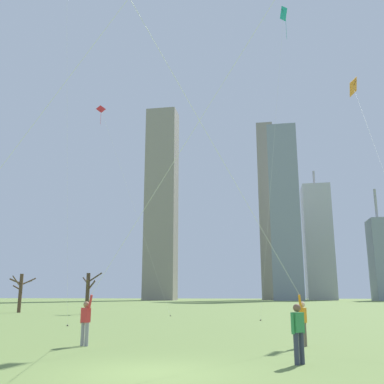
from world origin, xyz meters
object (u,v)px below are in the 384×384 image
kite_flyer_foreground_left_pink (256,234)px  bare_tree_leftmost (20,291)px  kite_flyer_midfield_left_yellow (164,191)px  distant_kite_drifting_right_red (108,131)px  distant_kite_drifting_left_blue (67,30)px  bystander_watching_nearby (298,330)px  distant_kite_low_near_trees_teal (282,35)px  bare_tree_rightmost (88,291)px

kite_flyer_foreground_left_pink → bare_tree_leftmost: size_ratio=3.32×
kite_flyer_midfield_left_yellow → distant_kite_drifting_right_red: bearing=116.2°
kite_flyer_foreground_left_pink → distant_kite_drifting_right_red: 28.22m
distant_kite_drifting_right_red → distant_kite_drifting_left_blue: size_ratio=0.92×
distant_kite_drifting_left_blue → bare_tree_leftmost: size_ratio=5.11×
bystander_watching_nearby → distant_kite_drifting_left_blue: 23.22m
kite_flyer_midfield_left_yellow → bystander_watching_nearby: (4.14, -0.97, -4.41)m
bystander_watching_nearby → distant_kite_drifting_left_blue: size_ratio=0.08×
distant_kite_low_near_trees_teal → kite_flyer_midfield_left_yellow: bearing=-106.3°
bare_tree_rightmost → bystander_watching_nearby: bearing=-57.1°
kite_flyer_foreground_left_pink → distant_kite_drifting_right_red: distant_kite_drifting_right_red is taller
kite_flyer_foreground_left_pink → distant_kite_drifting_left_blue: (-11.46, 7.56, 14.08)m
kite_flyer_midfield_left_yellow → bystander_watching_nearby: kite_flyer_midfield_left_yellow is taller
bystander_watching_nearby → bare_tree_leftmost: 41.37m
kite_flyer_midfield_left_yellow → distant_kite_drifting_right_red: size_ratio=0.93×
kite_flyer_midfield_left_yellow → bare_tree_rightmost: (-14.35, 27.62, -3.11)m
distant_kite_low_near_trees_teal → distant_kite_drifting_left_blue: distant_kite_low_near_trees_teal is taller
kite_flyer_midfield_left_yellow → distant_kite_drifting_right_red: 26.98m
kite_flyer_foreground_left_pink → kite_flyer_midfield_left_yellow: kite_flyer_midfield_left_yellow is taller
distant_kite_low_near_trees_teal → distant_kite_drifting_right_red: size_ratio=1.26×
distant_kite_drifting_left_blue → bare_tree_leftmost: bearing=124.0°
distant_kite_drifting_left_blue → distant_kite_low_near_trees_teal: bearing=32.8°
bystander_watching_nearby → distant_kite_low_near_trees_teal: distant_kite_low_near_trees_teal is taller
kite_flyer_midfield_left_yellow → distant_kite_drifting_right_red: (-10.81, 22.02, 11.24)m
bystander_watching_nearby → kite_flyer_midfield_left_yellow: bearing=166.8°
distant_kite_drifting_left_blue → bare_tree_rightmost: size_ratio=5.16×
kite_flyer_foreground_left_pink → distant_kite_drifting_left_blue: 19.67m
distant_kite_low_near_trees_teal → bare_tree_leftmost: (-28.14, 12.95, -19.32)m
distant_kite_drifting_right_red → bare_tree_leftmost: bearing=146.6°
kite_flyer_foreground_left_pink → bystander_watching_nearby: size_ratio=8.29×
distant_kite_drifting_left_blue → bare_tree_rightmost: distant_kite_drifting_left_blue is taller
distant_kite_drifting_right_red → bare_tree_leftmost: size_ratio=4.70×
kite_flyer_midfield_left_yellow → bystander_watching_nearby: bearing=-13.2°
kite_flyer_foreground_left_pink → bare_tree_leftmost: bearing=131.8°
kite_flyer_foreground_left_pink → distant_kite_drifting_left_blue: size_ratio=0.65×
distant_kite_drifting_left_blue → bare_tree_rightmost: 25.48m
kite_flyer_foreground_left_pink → bare_tree_leftmost: 39.21m
bare_tree_leftmost → bare_tree_rightmost: size_ratio=1.01×
kite_flyer_midfield_left_yellow → bare_tree_leftmost: (-23.10, 30.14, -3.04)m
distant_kite_low_near_trees_teal → distant_kite_drifting_right_red: distant_kite_low_near_trees_teal is taller
kite_flyer_midfield_left_yellow → distant_kite_low_near_trees_teal: (5.04, 17.19, 16.29)m
bare_tree_leftmost → bare_tree_rightmost: bare_tree_leftmost is taller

